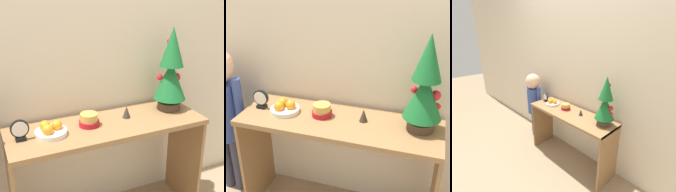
% 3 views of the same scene
% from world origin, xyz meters
% --- Properties ---
extents(back_wall, '(7.00, 0.05, 2.50)m').
position_xyz_m(back_wall, '(0.00, 0.44, 1.25)').
color(back_wall, beige).
rests_on(back_wall, ground_plane).
extents(console_table, '(1.16, 0.39, 0.69)m').
position_xyz_m(console_table, '(0.00, 0.20, 0.54)').
color(console_table, olive).
rests_on(console_table, ground_plane).
extents(mini_tree, '(0.20, 0.20, 0.52)m').
position_xyz_m(mini_tree, '(0.45, 0.24, 0.95)').
color(mini_tree, '#4C3828').
rests_on(mini_tree, console_table).
extents(fruit_bowl, '(0.17, 0.17, 0.08)m').
position_xyz_m(fruit_bowl, '(-0.33, 0.19, 0.72)').
color(fruit_bowl, silver).
rests_on(fruit_bowl, console_table).
extents(singing_bowl, '(0.12, 0.12, 0.07)m').
position_xyz_m(singing_bowl, '(-0.11, 0.22, 0.73)').
color(singing_bowl, '#AD1923').
rests_on(singing_bowl, console_table).
extents(desk_clock, '(0.10, 0.04, 0.12)m').
position_xyz_m(desk_clock, '(-0.49, 0.20, 0.75)').
color(desk_clock, black).
rests_on(desk_clock, console_table).
extents(figurine, '(0.05, 0.05, 0.07)m').
position_xyz_m(figurine, '(0.14, 0.23, 0.73)').
color(figurine, '#382D23').
rests_on(figurine, console_table).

